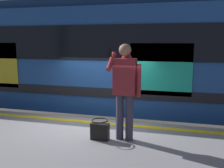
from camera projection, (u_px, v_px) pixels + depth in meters
The scene contains 7 objects.
ground_plane at pixel (97, 163), 6.37m from camera, with size 24.73×24.73×0.00m, color #4C4742.
safety_line at pixel (92, 122), 5.91m from camera, with size 15.76×0.16×0.01m, color yellow.
track_rail_near at pixel (113, 138), 7.81m from camera, with size 20.91×0.08×0.16m, color slate.
track_rail_far at pixel (124, 123), 9.18m from camera, with size 20.91×0.08×0.16m, color slate.
train_carriage at pixel (90, 55), 8.36m from camera, with size 13.59×2.98×3.90m.
passenger at pixel (125, 84), 4.73m from camera, with size 0.57×0.55×1.77m.
handbag at pixel (100, 130), 4.86m from camera, with size 0.34×0.31×0.38m.
Camera 1 is at (-1.94, 5.67, 2.92)m, focal length 42.03 mm.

